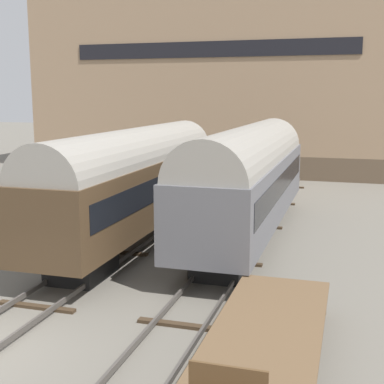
% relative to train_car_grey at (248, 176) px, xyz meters
% --- Properties ---
extents(track_right, '(2.60, 60.00, 0.26)m').
position_rel_train_car_grey_xyz_m(track_right, '(0.00, -12.79, -2.74)').
color(track_right, '#4C4742').
rests_on(track_right, ground).
extents(train_car_grey, '(3.12, 15.67, 5.12)m').
position_rel_train_car_grey_xyz_m(train_car_grey, '(0.00, 0.00, 0.00)').
color(train_car_grey, black).
rests_on(train_car_grey, ground).
extents(train_car_brown, '(2.92, 15.23, 5.02)m').
position_rel_train_car_grey_xyz_m(train_car_brown, '(-4.67, -1.90, -0.03)').
color(train_car_brown, black).
rests_on(train_car_brown, ground).
extents(station_platform, '(2.59, 10.62, 0.96)m').
position_rel_train_car_grey_xyz_m(station_platform, '(2.61, -12.91, -2.01)').
color(station_platform, brown).
rests_on(station_platform, ground).
extents(warehouse_building, '(31.85, 10.63, 17.96)m').
position_rel_train_car_grey_xyz_m(warehouse_building, '(-6.42, 22.95, 6.10)').
color(warehouse_building, brown).
rests_on(warehouse_building, ground).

